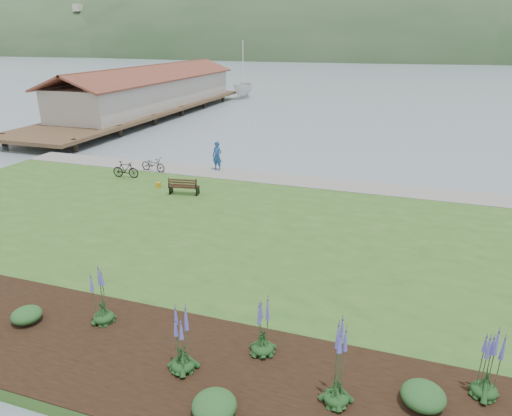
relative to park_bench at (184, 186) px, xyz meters
The scene contains 20 objects.
ground 4.23m from the park_bench, 37.64° to the right, with size 600.00×600.00×0.00m, color gray.
lawn 5.63m from the park_bench, 54.09° to the right, with size 34.00×20.00×0.40m, color #315E21.
shoreline_path 5.48m from the park_bench, 53.11° to the left, with size 34.00×2.20×0.03m, color gray.
garden_bed 13.84m from the park_bench, 63.01° to the right, with size 24.00×4.40×0.04m, color black.
far_hillside 169.08m from the park_bench, 82.09° to the left, with size 580.00×80.00×38.00m, color #2E4C2B, non-canonical shape.
pier_pavilion 30.12m from the park_bench, 123.78° to the left, with size 8.00×36.00×5.40m.
park_bench is the anchor object (origin of this frame).
person 5.01m from the park_bench, 91.65° to the left, with size 0.79×0.55×2.18m, color #1E4D89.
bicycle_a 5.20m from the park_bench, 138.52° to the left, with size 1.76×0.61×0.92m, color black.
bicycle_b 5.09m from the park_bench, 160.07° to the left, with size 1.67×0.48×1.01m, color black.
sailboat 43.89m from the park_bench, 105.88° to the left, with size 9.40×9.57×24.79m, color silver.
pannier 2.06m from the park_bench, 161.23° to the left, with size 0.18×0.28×0.30m, color gold.
echium_0 14.03m from the park_bench, 63.03° to the right, with size 0.62×0.62×2.13m.
echium_1 13.83m from the park_bench, 54.22° to the right, with size 0.62×0.62×1.93m.
echium_2 16.08m from the park_bench, 50.32° to the right, with size 0.62×0.62×2.39m.
echium_3 17.48m from the park_bench, 39.06° to the right, with size 0.62×0.62×2.09m.
echium_4 11.80m from the park_bench, 74.61° to the right, with size 0.62×0.62×2.18m.
shrub_0 12.13m from the park_bench, 85.57° to the right, with size 0.89×0.89×0.45m, color #1E4C21.
shrub_1 15.65m from the park_bench, 60.46° to the right, with size 1.03×1.03×0.52m, color #1E4C21.
shrub_2 16.96m from the park_bench, 44.08° to the right, with size 1.03×1.03×0.51m, color #1E4C21.
Camera 1 is at (7.88, -18.38, 8.51)m, focal length 32.00 mm.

